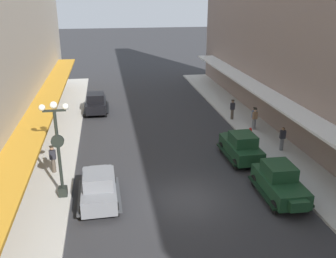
# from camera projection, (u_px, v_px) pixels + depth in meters

# --- Properties ---
(ground_plane) EXTENTS (200.00, 200.00, 0.00)m
(ground_plane) POSITION_uv_depth(u_px,v_px,m) (187.00, 200.00, 19.55)
(ground_plane) COLOR #2D2D30
(sidewalk_left) EXTENTS (3.00, 60.00, 0.15)m
(sidewalk_left) POSITION_uv_depth(u_px,v_px,m) (38.00, 212.00, 18.36)
(sidewalk_left) COLOR #B7B5AD
(sidewalk_left) RESTS_ON ground
(sidewalk_right) EXTENTS (3.00, 60.00, 0.15)m
(sidewalk_right) POSITION_uv_depth(u_px,v_px,m) (319.00, 187.00, 20.69)
(sidewalk_right) COLOR #B7B5AD
(sidewalk_right) RESTS_ON ground
(parked_car_0) EXTENTS (2.21, 4.29, 1.84)m
(parked_car_0) POSITION_uv_depth(u_px,v_px,m) (280.00, 181.00, 19.51)
(parked_car_0) COLOR #193D23
(parked_car_0) RESTS_ON ground
(parked_car_1) EXTENTS (2.20, 4.28, 1.84)m
(parked_car_1) POSITION_uv_depth(u_px,v_px,m) (99.00, 187.00, 18.97)
(parked_car_1) COLOR slate
(parked_car_1) RESTS_ON ground
(parked_car_2) EXTENTS (2.19, 4.28, 1.84)m
(parked_car_2) POSITION_uv_depth(u_px,v_px,m) (241.00, 146.00, 23.99)
(parked_car_2) COLOR #193D23
(parked_car_2) RESTS_ON ground
(parked_car_3) EXTENTS (2.21, 4.29, 1.84)m
(parked_car_3) POSITION_uv_depth(u_px,v_px,m) (96.00, 103.00, 33.37)
(parked_car_3) COLOR black
(parked_car_3) RESTS_ON ground
(lamp_post_with_clock) EXTENTS (1.42, 0.44, 5.16)m
(lamp_post_with_clock) POSITION_uv_depth(u_px,v_px,m) (58.00, 146.00, 18.73)
(lamp_post_with_clock) COLOR black
(lamp_post_with_clock) RESTS_ON sidewalk_left
(fire_hydrant) EXTENTS (0.24, 0.24, 0.82)m
(fire_hydrant) POSITION_uv_depth(u_px,v_px,m) (250.00, 133.00, 27.27)
(fire_hydrant) COLOR #B21E19
(fire_hydrant) RESTS_ON sidewalk_right
(pedestrian_0) EXTENTS (0.36, 0.28, 1.67)m
(pedestrian_0) POSITION_uv_depth(u_px,v_px,m) (53.00, 159.00, 21.99)
(pedestrian_0) COLOR #4C4238
(pedestrian_0) RESTS_ON sidewalk_left
(pedestrian_1) EXTENTS (0.36, 0.28, 1.67)m
(pedestrian_1) POSITION_uv_depth(u_px,v_px,m) (232.00, 109.00, 31.24)
(pedestrian_1) COLOR #4C4238
(pedestrian_1) RESTS_ON sidewalk_right
(pedestrian_2) EXTENTS (0.36, 0.24, 1.64)m
(pedestrian_2) POSITION_uv_depth(u_px,v_px,m) (282.00, 138.00, 25.09)
(pedestrian_2) COLOR slate
(pedestrian_2) RESTS_ON sidewalk_right
(pedestrian_3) EXTENTS (0.36, 0.28, 1.67)m
(pedestrian_3) POSITION_uv_depth(u_px,v_px,m) (255.00, 119.00, 28.92)
(pedestrian_3) COLOR slate
(pedestrian_3) RESTS_ON sidewalk_right
(pedestrian_4) EXTENTS (0.36, 0.28, 1.67)m
(pedestrian_4) POSITION_uv_depth(u_px,v_px,m) (254.00, 117.00, 29.21)
(pedestrian_4) COLOR slate
(pedestrian_4) RESTS_ON sidewalk_right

